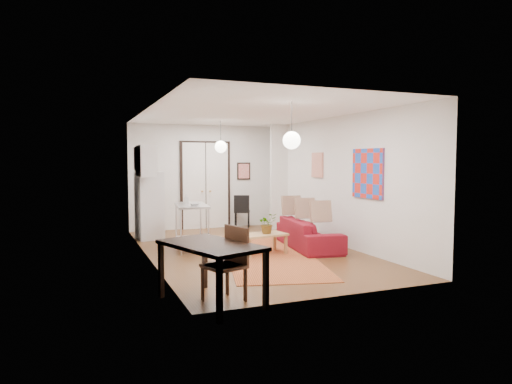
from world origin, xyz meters
name	(u,v)px	position (x,y,z in m)	size (l,w,h in m)	color
floor	(249,251)	(0.00, 0.00, 0.00)	(7.00, 7.00, 0.00)	brown
ceiling	(249,113)	(0.00, 0.00, 2.90)	(4.20, 7.00, 0.02)	white
wall_back	(205,177)	(0.00, 3.50, 1.45)	(4.20, 0.02, 2.90)	silver
wall_front	(339,194)	(0.00, -3.50, 1.45)	(4.20, 0.02, 2.90)	silver
wall_left	(148,184)	(-2.10, 0.00, 1.45)	(0.02, 7.00, 2.90)	silver
wall_right	(336,181)	(2.10, 0.00, 1.45)	(0.02, 7.00, 2.90)	silver
double_doors	(206,186)	(0.00, 3.46, 1.20)	(1.44, 0.06, 2.50)	white
stub_partition	(279,177)	(1.85, 2.55, 1.45)	(0.50, 0.10, 2.90)	silver
wall_cabinet	(146,161)	(-1.92, 1.50, 1.90)	(0.35, 1.00, 0.70)	white
painting_popart	(368,173)	(2.08, -1.25, 1.65)	(0.05, 1.00, 1.00)	red
painting_abstract	(317,165)	(2.08, 0.80, 1.80)	(0.05, 0.50, 0.60)	#F3E2CB
poster_back	(244,171)	(1.15, 3.47, 1.60)	(0.40, 0.03, 0.50)	red
print_left	(136,159)	(-2.07, 2.00, 1.95)	(0.03, 0.44, 0.54)	#925C3C
pendant_back	(221,147)	(0.00, 2.00, 2.25)	(0.30, 0.30, 0.80)	white
pendant_front	(292,140)	(0.00, -2.00, 2.25)	(0.30, 0.30, 0.80)	white
kilim_rug	(269,254)	(0.22, -0.54, 0.01)	(1.70, 4.52, 0.01)	#AC582B
sofa	(309,234)	(1.31, -0.20, 0.32)	(0.84, 2.16, 0.63)	maroon
coffee_table	(263,236)	(0.11, -0.46, 0.37)	(1.02, 0.66, 0.42)	tan
potted_plant	(267,223)	(0.21, -0.46, 0.63)	(0.32, 0.37, 0.41)	#327034
kitchen_counter	(191,220)	(-1.10, 0.59, 0.64)	(0.78, 1.34, 0.97)	silver
bowl	(195,204)	(-1.10, 0.29, 1.00)	(0.23, 0.23, 0.06)	silver
soap_bottle	(186,199)	(-1.15, 0.84, 1.07)	(0.09, 0.09, 0.20)	teal
fridge	(149,205)	(-1.75, 2.21, 0.82)	(0.58, 0.58, 1.65)	silver
dining_table	(211,250)	(-1.75, -3.15, 0.72)	(1.28, 1.67, 0.81)	black
dining_chair_near	(221,257)	(-1.56, -2.98, 0.58)	(0.61, 0.74, 1.01)	#391F12
dining_chair_far	(222,258)	(-1.56, -3.05, 0.58)	(0.61, 0.74, 1.01)	#391F12
black_side_chair	(241,208)	(0.98, 3.24, 0.55)	(0.57, 0.58, 0.94)	black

